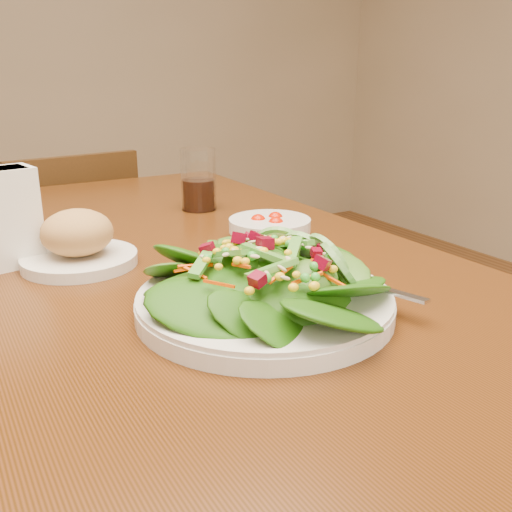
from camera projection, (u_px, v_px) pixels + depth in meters
name	position (u px, v px, depth m)	size (l,w,h in m)	color
dining_table	(141.00, 334.00, 0.85)	(0.90, 1.40, 0.75)	#4C250F
chair_far	(71.00, 279.00, 1.70)	(0.42, 0.42, 0.81)	#38200C
salad_plate	(272.00, 285.00, 0.67)	(0.31, 0.30, 0.09)	silver
bread_plate	(78.00, 243.00, 0.83)	(0.17, 0.17, 0.08)	silver
tomato_bowl	(270.00, 229.00, 0.95)	(0.14, 0.14, 0.04)	silver
drinking_glass	(199.00, 184.00, 1.15)	(0.07, 0.07, 0.12)	silver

